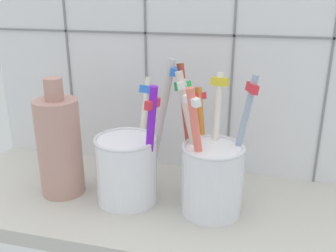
% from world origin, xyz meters
% --- Properties ---
extents(counter_slab, '(0.64, 0.22, 0.02)m').
position_xyz_m(counter_slab, '(0.00, 0.00, 0.01)').
color(counter_slab, '#BCB7AD').
rests_on(counter_slab, ground).
extents(tile_wall_back, '(0.64, 0.02, 0.45)m').
position_xyz_m(tile_wall_back, '(0.00, 0.12, 0.23)').
color(tile_wall_back, white).
rests_on(tile_wall_back, ground).
extents(toothbrush_cup_left, '(0.10, 0.11, 0.19)m').
position_xyz_m(toothbrush_cup_left, '(-0.05, -0.00, 0.07)').
color(toothbrush_cup_left, white).
rests_on(toothbrush_cup_left, counter_slab).
extents(toothbrush_cup_right, '(0.11, 0.09, 0.18)m').
position_xyz_m(toothbrush_cup_right, '(0.05, -0.00, 0.07)').
color(toothbrush_cup_right, white).
rests_on(toothbrush_cup_right, counter_slab).
extents(ceramic_vase, '(0.06, 0.06, 0.16)m').
position_xyz_m(ceramic_vase, '(-0.15, -0.01, 0.09)').
color(ceramic_vase, tan).
rests_on(ceramic_vase, counter_slab).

